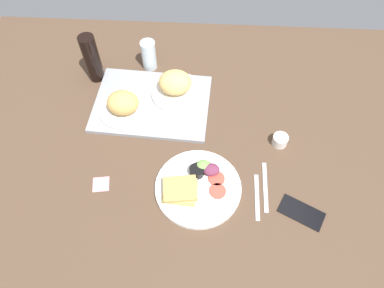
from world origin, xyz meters
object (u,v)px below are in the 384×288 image
bread_plate_near (123,105)px  bread_plate_far (176,86)px  espresso_cup (280,140)px  fork (257,197)px  sticky_note (101,184)px  serving_tray (152,103)px  drinking_glass (149,55)px  knife (265,187)px  cell_phone (302,212)px  soda_bottle (92,59)px  plate_with_salad (196,185)px

bread_plate_near → bread_plate_far: size_ratio=0.92×
espresso_cup → fork: (-9.13, -22.37, -1.75)cm
fork → sticky_note: 53.58cm
serving_tray → drinking_glass: (-3.30, 21.26, 5.77)cm
drinking_glass → sticky_note: (-10.18, -57.59, -6.51)cm
espresso_cup → bread_plate_near: bearing=169.9°
espresso_cup → knife: size_ratio=0.29×
cell_phone → sticky_note: size_ratio=2.57×
espresso_cup → soda_bottle: bearing=158.2°
fork → knife: same height
serving_tray → sticky_note: 38.75cm
serving_tray → cell_phone: size_ratio=3.13×
bread_plate_near → sticky_note: (-3.63, -30.98, -5.49)cm
serving_tray → bread_plate_far: (9.38, 5.42, 4.97)cm
bread_plate_far → cell_phone: bread_plate_far is taller
bread_plate_near → soda_bottle: (-14.97, 19.11, 4.96)cm
drinking_glass → fork: (43.36, -59.47, -6.32)cm
drinking_glass → cell_phone: (57.68, -64.27, -6.17)cm
serving_tray → knife: bearing=-38.5°
serving_tray → soda_bottle: soda_bottle is taller
bread_plate_near → soda_bottle: 24.78cm
bread_plate_near → plate_with_salad: size_ratio=0.66×
cell_phone → espresso_cup: bearing=127.8°
bread_plate_far → cell_phone: bearing=-47.1°
plate_with_salad → knife: 23.75cm
bread_plate_far → drinking_glass: 20.31cm
plate_with_salad → espresso_cup: size_ratio=5.24×
bread_plate_far → drinking_glass: drinking_glass is taller
bread_plate_near → cell_phone: bread_plate_near is taller
plate_with_salad → soda_bottle: soda_bottle is taller
bread_plate_far → knife: 52.30cm
soda_bottle → cell_phone: bearing=-35.6°
bread_plate_far → fork: (30.69, -43.63, -5.52)cm
serving_tray → espresso_cup: 51.69cm
soda_bottle → serving_tray: bearing=-29.0°
espresso_cup → fork: 24.23cm
fork → cell_phone: bearing=-107.8°
serving_tray → bread_plate_far: size_ratio=2.14×
espresso_cup → sticky_note: 65.97cm
espresso_cup → fork: espresso_cup is taller
knife → sticky_note: 56.58cm
bread_plate_far → sticky_note: bread_plate_far is taller
drinking_glass → fork: 73.87cm
plate_with_salad → fork: plate_with_salad is taller
soda_bottle → espresso_cup: 80.16cm
bread_plate_near → fork: (49.91, -32.86, -5.30)cm
knife → sticky_note: bearing=93.0°
plate_with_salad → knife: plate_with_salad is taller
fork → sticky_note: fork is taller
fork → knife: size_ratio=0.89×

